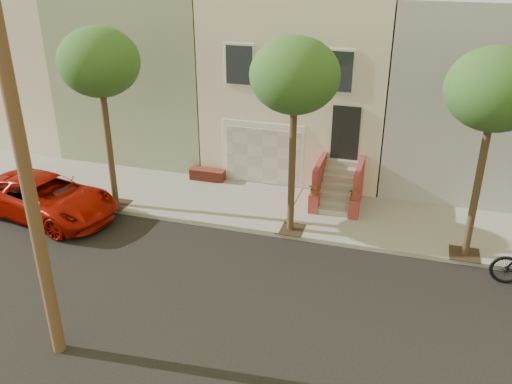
% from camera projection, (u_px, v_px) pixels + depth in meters
% --- Properties ---
extents(ground, '(90.00, 90.00, 0.00)m').
position_uv_depth(ground, '(222.00, 294.00, 15.22)').
color(ground, black).
rests_on(ground, ground).
extents(sidewalk, '(40.00, 3.70, 0.15)m').
position_uv_depth(sidewalk, '(272.00, 208.00, 19.82)').
color(sidewalk, gray).
rests_on(sidewalk, ground).
extents(house_row, '(33.10, 11.70, 7.00)m').
position_uv_depth(house_row, '(309.00, 74.00, 23.35)').
color(house_row, '#BDB1A1').
rests_on(house_row, sidewalk).
extents(tree_left, '(2.70, 2.57, 6.30)m').
position_uv_depth(tree_left, '(99.00, 63.00, 17.78)').
color(tree_left, '#2D2116').
rests_on(tree_left, sidewalk).
extents(tree_mid, '(2.70, 2.57, 6.30)m').
position_uv_depth(tree_mid, '(295.00, 77.00, 16.09)').
color(tree_mid, '#2D2116').
rests_on(tree_mid, sidewalk).
extents(tree_right, '(2.70, 2.57, 6.30)m').
position_uv_depth(tree_right, '(495.00, 91.00, 14.67)').
color(tree_right, '#2D2116').
rests_on(tree_right, sidewalk).
extents(pickup_truck, '(5.65, 3.43, 1.46)m').
position_uv_depth(pickup_truck, '(46.00, 197.00, 19.13)').
color(pickup_truck, '#950D03').
rests_on(pickup_truck, ground).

